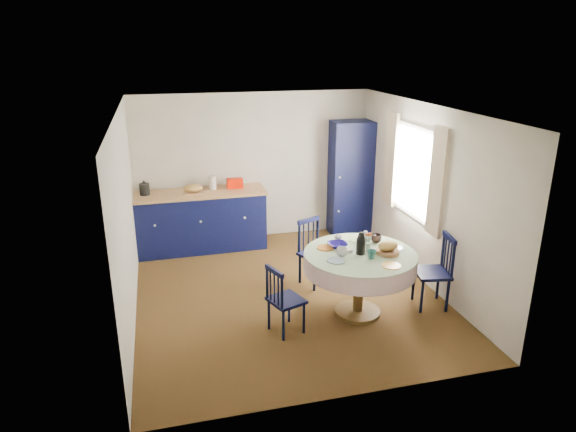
% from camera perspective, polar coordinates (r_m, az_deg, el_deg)
% --- Properties ---
extents(floor, '(4.50, 4.50, 0.00)m').
position_cam_1_polar(floor, '(7.15, -0.16, -8.52)').
color(floor, black).
rests_on(floor, ground).
extents(ceiling, '(4.50, 4.50, 0.00)m').
position_cam_1_polar(ceiling, '(6.39, -0.19, 11.79)').
color(ceiling, white).
rests_on(ceiling, wall_back).
extents(wall_back, '(4.00, 0.02, 2.50)m').
position_cam_1_polar(wall_back, '(8.78, -3.81, 5.45)').
color(wall_back, silver).
rests_on(wall_back, floor).
extents(wall_left, '(0.02, 4.50, 2.50)m').
position_cam_1_polar(wall_left, '(6.49, -17.55, -0.35)').
color(wall_left, silver).
rests_on(wall_left, floor).
extents(wall_right, '(0.02, 4.50, 2.50)m').
position_cam_1_polar(wall_right, '(7.39, 15.05, 2.21)').
color(wall_right, silver).
rests_on(wall_right, floor).
extents(window, '(0.10, 1.74, 1.45)m').
position_cam_1_polar(window, '(7.55, 13.82, 4.83)').
color(window, white).
rests_on(window, wall_right).
extents(kitchen_counter, '(2.20, 0.70, 1.22)m').
position_cam_1_polar(kitchen_counter, '(8.53, -9.87, -0.44)').
color(kitchen_counter, black).
rests_on(kitchen_counter, floor).
extents(pantry_cabinet, '(0.73, 0.54, 2.01)m').
position_cam_1_polar(pantry_cabinet, '(9.05, 6.93, 4.15)').
color(pantry_cabinet, black).
rests_on(pantry_cabinet, floor).
extents(dining_table, '(1.38, 1.38, 1.12)m').
position_cam_1_polar(dining_table, '(6.39, 8.04, -5.13)').
color(dining_table, '#543F18').
rests_on(dining_table, floor).
extents(chair_left, '(0.47, 0.48, 0.85)m').
position_cam_1_polar(chair_left, '(6.07, -0.49, -9.24)').
color(chair_left, black).
rests_on(chair_left, floor).
extents(chair_far, '(0.54, 0.53, 0.93)m').
position_cam_1_polar(chair_far, '(7.25, 2.97, -3.99)').
color(chair_far, black).
rests_on(chair_far, floor).
extents(chair_right, '(0.49, 0.50, 0.98)m').
position_cam_1_polar(chair_right, '(6.88, 16.04, -5.88)').
color(chair_right, black).
rests_on(chair_right, floor).
extents(mug_a, '(0.13, 0.13, 0.10)m').
position_cam_1_polar(mug_a, '(6.21, 6.01, -3.98)').
color(mug_a, silver).
rests_on(mug_a, dining_table).
extents(mug_b, '(0.11, 0.11, 0.10)m').
position_cam_1_polar(mug_b, '(6.19, 9.28, -4.23)').
color(mug_b, '#317369').
rests_on(mug_b, dining_table).
extents(mug_c, '(0.14, 0.14, 0.11)m').
position_cam_1_polar(mug_c, '(6.67, 9.77, -2.47)').
color(mug_c, black).
rests_on(mug_c, dining_table).
extents(mug_d, '(0.11, 0.11, 0.10)m').
position_cam_1_polar(mug_d, '(6.61, 5.55, -2.52)').
color(mug_d, silver).
rests_on(mug_d, dining_table).
extents(cobalt_bowl, '(0.24, 0.24, 0.06)m').
position_cam_1_polar(cobalt_bowl, '(6.46, 5.52, -3.23)').
color(cobalt_bowl, navy).
rests_on(cobalt_bowl, dining_table).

